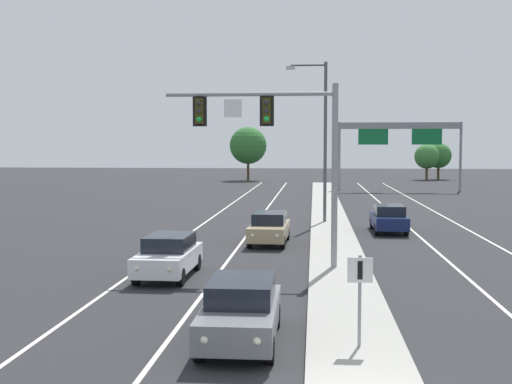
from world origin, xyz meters
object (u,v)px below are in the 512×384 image
object	(u,v)px
car_receding_navy	(389,218)
median_sign_post	(360,287)
tree_far_left_b	(248,145)
highway_sign_gantry	(400,134)
car_oncoming_grey	(241,310)
tree_far_right_c	(427,157)
overhead_signal_mast	(280,136)
car_oncoming_white	(169,255)
tree_far_right_b	(439,156)
street_lamp_median	(322,132)
car_oncoming_tan	(269,228)

from	to	relation	value
car_receding_navy	median_sign_post	bearing A→B (deg)	-98.18
car_receding_navy	tree_far_left_b	xyz separation A→B (m)	(-13.58, 54.33, 4.14)
car_receding_navy	highway_sign_gantry	distance (m)	35.18
car_oncoming_grey	highway_sign_gantry	xyz separation A→B (m)	(11.03, 55.80, 5.34)
car_receding_navy	tree_far_right_c	xyz separation A→B (m)	(11.95, 58.22, 2.55)
overhead_signal_mast	car_oncoming_grey	distance (m)	10.64
tree_far_left_b	highway_sign_gantry	bearing A→B (deg)	-47.02
car_oncoming_white	highway_sign_gantry	distance (m)	50.40
overhead_signal_mast	tree_far_right_b	world-z (taller)	overhead_signal_mast
tree_far_right_b	tree_far_right_c	xyz separation A→B (m)	(-1.91, -1.43, -0.12)
street_lamp_median	car_oncoming_grey	xyz separation A→B (m)	(-2.26, -25.17, -4.97)
street_lamp_median	tree_far_left_b	bearing A→B (deg)	100.96
overhead_signal_mast	car_oncoming_tan	distance (m)	8.20
overhead_signal_mast	tree_far_left_b	size ratio (longest dim) A/B	0.95
median_sign_post	car_oncoming_grey	bearing A→B (deg)	168.71
car_oncoming_white	car_receding_navy	size ratio (longest dim) A/B	1.00
overhead_signal_mast	car_oncoming_white	world-z (taller)	overhead_signal_mast
tree_far_right_c	car_oncoming_white	bearing A→B (deg)	-106.79
overhead_signal_mast	car_oncoming_tan	world-z (taller)	overhead_signal_mast
median_sign_post	car_oncoming_white	size ratio (longest dim) A/B	0.49
car_oncoming_grey	tree_far_left_b	bearing A→B (deg)	95.68
tree_far_right_c	median_sign_post	bearing A→B (deg)	-100.67
tree_far_right_c	car_oncoming_grey	bearing A→B (deg)	-102.75
tree_far_right_b	car_oncoming_tan	bearing A→B (deg)	-107.48
overhead_signal_mast	tree_far_right_b	distance (m)	74.02
tree_far_right_b	tree_far_left_b	size ratio (longest dim) A/B	0.70
highway_sign_gantry	tree_far_right_b	distance (m)	26.88
overhead_signal_mast	car_receding_navy	xyz separation A→B (m)	(5.60, 11.75, -4.49)
highway_sign_gantry	street_lamp_median	bearing A→B (deg)	-105.98
car_oncoming_tan	tree_far_right_b	xyz separation A→B (m)	(20.34, 64.59, 2.67)
street_lamp_median	car_oncoming_tan	xyz separation A→B (m)	(-2.69, -8.73, -4.97)
tree_far_right_c	tree_far_left_b	bearing A→B (deg)	-171.34
median_sign_post	highway_sign_gantry	bearing A→B (deg)	81.79
overhead_signal_mast	tree_far_left_b	xyz separation A→B (m)	(-7.99, 66.08, -0.35)
street_lamp_median	tree_far_left_b	xyz separation A→B (m)	(-9.79, 50.55, -0.83)
car_oncoming_grey	highway_sign_gantry	size ratio (longest dim) A/B	0.34
tree_far_right_b	tree_far_right_c	bearing A→B (deg)	-143.17
highway_sign_gantry	tree_far_right_b	xyz separation A→B (m)	(8.88, 25.23, -2.68)
overhead_signal_mast	car_oncoming_white	size ratio (longest dim) A/B	1.60
tree_far_left_b	tree_far_right_c	size ratio (longest dim) A/B	1.47
car_oncoming_tan	car_receding_navy	distance (m)	8.15
street_lamp_median	tree_far_right_c	bearing A→B (deg)	73.87
car_oncoming_tan	highway_sign_gantry	world-z (taller)	highway_sign_gantry
car_oncoming_grey	car_oncoming_white	xyz separation A→B (m)	(-3.63, 7.88, 0.00)
street_lamp_median	tree_far_left_b	distance (m)	51.49
car_receding_navy	tree_far_right_b	xyz separation A→B (m)	(13.86, 59.65, 2.67)
street_lamp_median	car_oncoming_tan	world-z (taller)	street_lamp_median
car_oncoming_tan	car_receding_navy	world-z (taller)	same
car_oncoming_grey	tree_far_right_c	bearing A→B (deg)	77.25
car_oncoming_grey	car_oncoming_tan	distance (m)	16.45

